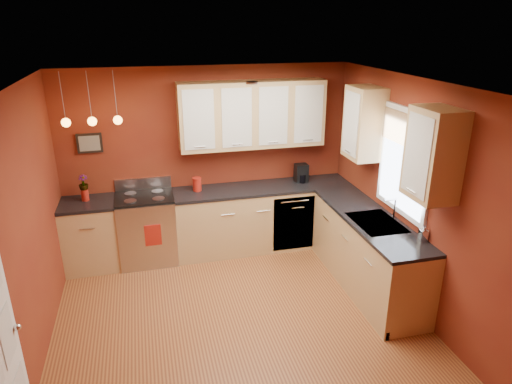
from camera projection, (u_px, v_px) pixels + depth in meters
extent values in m
plane|color=#9C5E2D|center=(241.00, 327.00, 5.01)|extent=(4.20, 4.20, 0.00)
cube|color=beige|center=(238.00, 87.00, 4.08)|extent=(4.00, 4.20, 0.02)
cube|color=maroon|center=(208.00, 160.00, 6.45)|extent=(4.00, 0.02, 2.60)
cube|color=maroon|center=(317.00, 363.00, 2.64)|extent=(4.00, 0.02, 2.60)
cube|color=maroon|center=(22.00, 242.00, 4.09)|extent=(0.02, 4.20, 2.60)
cube|color=maroon|center=(418.00, 201.00, 5.01)|extent=(0.02, 4.20, 2.60)
cube|color=tan|center=(92.00, 236.00, 6.10)|extent=(0.70, 0.60, 0.90)
cube|color=tan|center=(263.00, 218.00, 6.65)|extent=(2.54, 0.60, 0.90)
cube|color=tan|center=(367.00, 253.00, 5.65)|extent=(0.60, 2.10, 0.90)
cube|color=black|center=(87.00, 203.00, 5.93)|extent=(0.70, 0.62, 0.04)
cube|color=black|center=(263.00, 188.00, 6.48)|extent=(2.54, 0.62, 0.04)
cube|color=black|center=(370.00, 219.00, 5.48)|extent=(0.62, 2.10, 0.04)
cube|color=#B2B2B7|center=(147.00, 229.00, 6.26)|extent=(0.76, 0.64, 0.92)
cube|color=black|center=(148.00, 238.00, 5.98)|extent=(0.55, 0.02, 0.32)
cylinder|color=#B2B2B7|center=(146.00, 221.00, 5.89)|extent=(0.60, 0.02, 0.02)
cube|color=black|center=(144.00, 197.00, 6.09)|extent=(0.76, 0.60, 0.03)
cylinder|color=gray|center=(130.00, 201.00, 5.92)|extent=(0.16, 0.16, 0.01)
cylinder|color=gray|center=(158.00, 198.00, 6.00)|extent=(0.16, 0.16, 0.01)
cylinder|color=gray|center=(130.00, 193.00, 6.17)|extent=(0.16, 0.16, 0.01)
cylinder|color=gray|center=(157.00, 191.00, 6.26)|extent=(0.16, 0.16, 0.01)
cube|color=#B2B2B7|center=(143.00, 183.00, 6.33)|extent=(0.76, 0.04, 0.16)
cube|color=#B2B2B7|center=(294.00, 223.00, 6.47)|extent=(0.60, 0.02, 0.80)
cube|color=gray|center=(376.00, 224.00, 5.35)|extent=(0.50, 0.70, 0.05)
cube|color=black|center=(369.00, 219.00, 5.50)|extent=(0.42, 0.30, 0.02)
cube|color=black|center=(383.00, 231.00, 5.19)|extent=(0.42, 0.30, 0.02)
cylinder|color=silver|center=(395.00, 209.00, 5.34)|extent=(0.02, 0.02, 0.28)
cylinder|color=silver|center=(390.00, 200.00, 5.27)|extent=(0.16, 0.02, 0.02)
cube|color=white|center=(405.00, 162.00, 5.15)|extent=(0.04, 1.02, 1.22)
cube|color=white|center=(404.00, 163.00, 5.14)|extent=(0.01, 0.90, 1.10)
cube|color=#A88354|center=(406.00, 130.00, 5.01)|extent=(0.02, 0.96, 0.36)
cube|color=silver|center=(7.00, 335.00, 3.27)|extent=(0.00, 0.28, 0.40)
sphere|color=silver|center=(17.00, 327.00, 3.43)|extent=(0.06, 0.06, 0.06)
cube|color=tan|center=(252.00, 115.00, 6.20)|extent=(2.00, 0.35, 0.90)
cube|color=tan|center=(394.00, 137.00, 5.03)|extent=(0.35, 1.95, 0.90)
cube|color=black|center=(90.00, 143.00, 5.95)|extent=(0.32, 0.03, 0.26)
cylinder|color=gray|center=(62.00, 98.00, 5.37)|extent=(0.01, 0.01, 0.60)
sphere|color=#FFA53F|center=(66.00, 123.00, 5.48)|extent=(0.11, 0.11, 0.11)
cylinder|color=gray|center=(89.00, 97.00, 5.44)|extent=(0.01, 0.01, 0.60)
sphere|color=#FFA53F|center=(92.00, 121.00, 5.55)|extent=(0.11, 0.11, 0.11)
cylinder|color=gray|center=(115.00, 96.00, 5.51)|extent=(0.01, 0.01, 0.60)
sphere|color=#FFA53F|center=(118.00, 120.00, 5.62)|extent=(0.11, 0.11, 0.11)
cylinder|color=maroon|center=(197.00, 185.00, 6.28)|extent=(0.12, 0.12, 0.17)
cylinder|color=maroon|center=(197.00, 178.00, 6.25)|extent=(0.13, 0.13, 0.02)
cylinder|color=maroon|center=(85.00, 195.00, 5.95)|extent=(0.10, 0.10, 0.15)
imported|color=maroon|center=(83.00, 183.00, 5.90)|extent=(0.14, 0.14, 0.21)
cube|color=black|center=(301.00, 173.00, 6.63)|extent=(0.19, 0.16, 0.26)
cylinder|color=black|center=(302.00, 179.00, 6.61)|extent=(0.10, 0.10, 0.12)
imported|color=silver|center=(424.00, 233.00, 4.86)|extent=(0.09, 0.09, 0.18)
cube|color=maroon|center=(153.00, 235.00, 5.96)|extent=(0.21, 0.01, 0.29)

